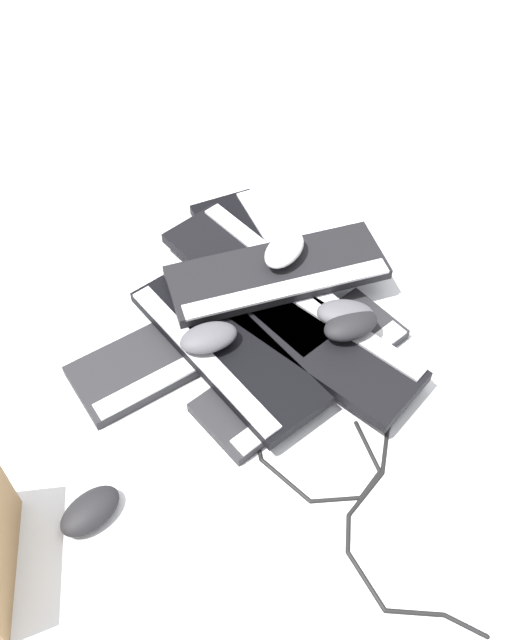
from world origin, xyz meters
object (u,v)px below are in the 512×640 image
keyboard_3 (314,338)px  keyboard_5 (256,276)px  keyboard_6 (279,275)px  keyboard_0 (183,347)px  mouse_1 (345,314)px  mouse_3 (284,250)px  mouse_0 (351,325)px  keyboard_2 (259,263)px  keyboard_4 (225,347)px  keyboard_1 (304,370)px  mouse_2 (209,338)px  mouse_4 (90,511)px

keyboard_3 → keyboard_5: 0.20m
keyboard_3 → keyboard_6: bearing=-89.2°
keyboard_0 → mouse_1: mouse_1 is taller
mouse_1 → mouse_3: (0.04, -0.18, 0.03)m
keyboard_6 → mouse_0: 0.19m
mouse_0 → mouse_1: (-0.00, -0.03, 0.00)m
keyboard_5 → mouse_1: 0.22m
keyboard_2 → keyboard_4: keyboard_4 is taller
keyboard_5 → keyboard_6: size_ratio=1.02×
keyboard_1 → mouse_2: size_ratio=4.22×
keyboard_2 → keyboard_3: keyboard_3 is taller
mouse_0 → mouse_1: 0.03m
mouse_0 → mouse_4: 0.57m
mouse_0 → mouse_2: bearing=161.6°
keyboard_6 → keyboard_3: bearing=90.8°
mouse_1 → keyboard_1: bearing=51.6°
keyboard_6 → mouse_1: mouse_1 is taller
mouse_2 → mouse_0: bearing=-13.3°
keyboard_1 → keyboard_2: same height
mouse_4 → mouse_2: bearing=-164.5°
keyboard_6 → mouse_3: 0.05m
keyboard_5 → keyboard_6: keyboard_6 is taller
keyboard_3 → mouse_2: bearing=-17.4°
keyboard_6 → mouse_2: bearing=25.9°
keyboard_1 → keyboard_0: bearing=-38.6°
keyboard_0 → keyboard_3: size_ratio=0.99×
keyboard_3 → keyboard_6: size_ratio=1.01×
keyboard_2 → keyboard_1: bearing=81.9°
keyboard_4 → keyboard_3: bearing=162.0°
keyboard_4 → mouse_4: size_ratio=4.21×
keyboard_1 → keyboard_5: bearing=-92.2°
keyboard_1 → keyboard_4: size_ratio=1.00×
keyboard_0 → mouse_3: bearing=-164.6°
keyboard_2 → keyboard_3: size_ratio=0.96×
mouse_0 → keyboard_3: bearing=158.3°
keyboard_0 → keyboard_2: size_ratio=1.03×
keyboard_1 → keyboard_2: (-0.04, -0.29, 0.00)m
keyboard_4 → mouse_1: bearing=167.7°
keyboard_3 → mouse_1: (-0.07, -0.00, 0.04)m
mouse_0 → mouse_3: (0.04, -0.21, 0.03)m
keyboard_3 → mouse_0: (-0.06, 0.03, 0.04)m
mouse_2 → mouse_4: 0.37m
keyboard_5 → mouse_1: bearing=117.7°
mouse_1 → mouse_2: size_ratio=1.00×
keyboard_3 → keyboard_4: 0.17m
keyboard_2 → keyboard_3: (-0.00, 0.25, 0.03)m
mouse_4 → keyboard_0: bearing=-154.8°
mouse_2 → mouse_4: bearing=-140.4°
mouse_2 → mouse_3: size_ratio=1.00×
keyboard_2 → keyboard_4: (0.16, 0.20, 0.03)m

